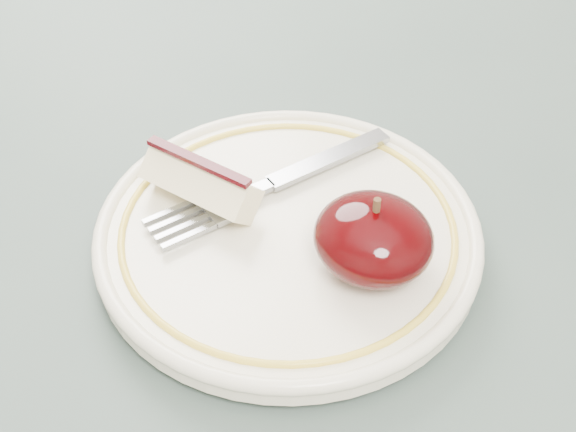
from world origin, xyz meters
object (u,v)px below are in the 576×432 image
Objects in this scene: table at (292,308)px; plate at (288,233)px; apple_half at (373,238)px; fork at (269,185)px.

plate reaches higher than table.
fork is at bearing 169.77° from apple_half.
table is at bearing 163.95° from apple_half.
apple_half is 0.41× the size of fork.
table is 0.11m from fork.
fork is (-0.08, 0.01, -0.02)m from apple_half.
apple_half is at bearing -16.05° from table.
plate is (0.01, -0.02, 0.10)m from table.
fork is at bearing -161.30° from table.
plate is 0.06m from apple_half.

